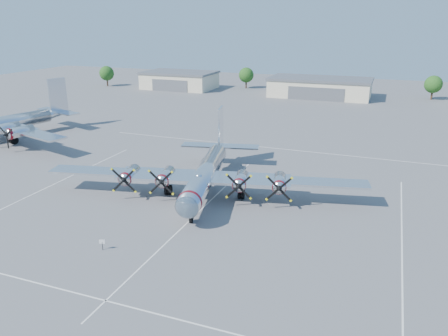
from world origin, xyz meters
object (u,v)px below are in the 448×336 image
(hangar_center, at_px, (320,87))
(info_placard, at_px, (102,243))
(bomber_west, at_px, (10,138))
(tree_west, at_px, (246,75))
(tree_east, at_px, (433,84))
(main_bomber_b29, at_px, (207,191))
(tree_far_west, at_px, (107,73))
(hangar_west, at_px, (180,80))

(hangar_center, height_order, info_placard, hangar_center)
(bomber_west, distance_m, info_placard, 50.77)
(bomber_west, bearing_deg, tree_west, 89.36)
(tree_east, xyz_separation_m, main_bomber_b29, (-31.62, -85.66, -4.22))
(tree_east, bearing_deg, bomber_west, -135.94)
(tree_east, bearing_deg, main_bomber_b29, -110.26)
(hangar_center, relative_size, tree_west, 4.31)
(tree_west, height_order, bomber_west, tree_west)
(tree_far_west, height_order, bomber_west, tree_far_west)
(hangar_west, bearing_deg, hangar_center, -0.00)
(bomber_west, bearing_deg, info_placard, -19.60)
(hangar_center, distance_m, tree_far_west, 70.13)
(tree_far_west, distance_m, info_placard, 113.70)
(hangar_center, relative_size, bomber_west, 0.75)
(hangar_west, height_order, tree_east, tree_east)
(hangar_center, xyz_separation_m, bomber_west, (-46.74, -68.23, -2.71))
(tree_west, relative_size, main_bomber_b29, 0.17)
(tree_west, bearing_deg, hangar_west, -158.11)
(hangar_west, xyz_separation_m, info_placard, (39.91, -97.25, -1.95))
(tree_far_west, distance_m, main_bomber_b29, 102.07)
(tree_far_west, relative_size, tree_west, 1.00)
(tree_far_west, height_order, tree_west, same)
(hangar_center, distance_m, bomber_west, 82.75)
(hangar_center, relative_size, tree_east, 4.31)
(main_bomber_b29, bearing_deg, info_placard, -113.54)
(hangar_west, bearing_deg, bomber_west, -91.46)
(tree_west, relative_size, info_placard, 6.10)
(main_bomber_b29, bearing_deg, bomber_west, 153.41)
(hangar_center, height_order, bomber_west, hangar_center)
(bomber_west, xyz_separation_m, info_placard, (41.65, -29.02, 0.77))
(tree_east, distance_m, main_bomber_b29, 91.41)
(info_placard, bearing_deg, tree_west, 83.56)
(hangar_west, xyz_separation_m, main_bomber_b29, (43.38, -79.62, -2.71))
(hangar_center, height_order, tree_east, tree_east)
(tree_east, relative_size, bomber_west, 0.17)
(tree_far_west, bearing_deg, tree_east, 5.71)
(hangar_center, bearing_deg, bomber_west, -124.41)
(hangar_center, distance_m, info_placard, 97.40)
(tree_west, relative_size, bomber_west, 0.17)
(tree_far_west, xyz_separation_m, info_placard, (64.91, -93.28, -3.46))
(main_bomber_b29, distance_m, bomber_west, 46.54)
(tree_far_west, bearing_deg, hangar_center, 3.24)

